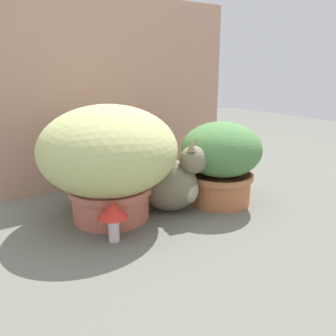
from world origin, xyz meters
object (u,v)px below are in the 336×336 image
Objects in this scene: leafy_planter at (221,160)px; cat at (171,182)px; mushroom_ornament_red at (113,213)px; grass_planter at (109,157)px.

leafy_planter reaches higher than cat.
grass_planter is at bearing 69.91° from mushroom_ornament_red.
cat reaches higher than mushroom_ornament_red.
grass_planter reaches higher than mushroom_ornament_red.
grass_planter is at bearing 165.10° from cat.
grass_planter reaches higher than cat.
grass_planter is at bearing 168.22° from leafy_planter.
mushroom_ornament_red is (-0.54, -0.09, -0.09)m from leafy_planter.
leafy_planter is 0.55m from mushroom_ornament_red.
grass_planter is 1.47× the size of leafy_planter.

